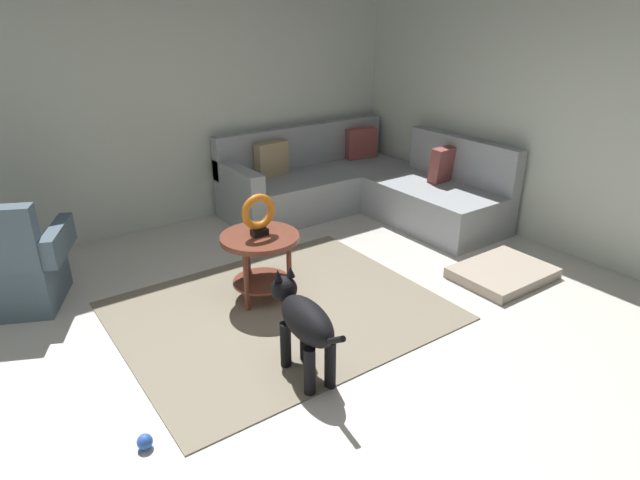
{
  "coord_description": "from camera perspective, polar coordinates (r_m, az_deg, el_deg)",
  "views": [
    {
      "loc": [
        -1.64,
        -2.36,
        2.13
      ],
      "look_at": [
        0.45,
        0.6,
        0.55
      ],
      "focal_mm": 30.34,
      "sensor_mm": 36.0,
      "label": 1
    }
  ],
  "objects": [
    {
      "name": "ground_plane",
      "position": [
        3.61,
        -0.33,
        -13.62
      ],
      "size": [
        6.0,
        6.0,
        0.1
      ],
      "primitive_type": "cube",
      "color": "silver"
    },
    {
      "name": "dog",
      "position": [
        3.3,
        -1.75,
        -8.52
      ],
      "size": [
        0.27,
        0.85,
        0.63
      ],
      "rotation": [
        0.0,
        0.0,
        6.19
      ],
      "color": "black",
      "rests_on": "ground_plane"
    },
    {
      "name": "armchair",
      "position": [
        4.64,
        -29.75,
        -2.67
      ],
      "size": [
        0.98,
        0.88,
        0.88
      ],
      "rotation": [
        0.0,
        0.0,
        -0.44
      ],
      "color": "#4C6070",
      "rests_on": "ground_plane"
    },
    {
      "name": "area_rug",
      "position": [
        4.13,
        -4.24,
        -7.46
      ],
      "size": [
        2.3,
        1.9,
        0.01
      ],
      "primitive_type": "cube",
      "color": "gray",
      "rests_on": "ground_plane"
    },
    {
      "name": "wall_right",
      "position": [
        5.21,
        27.84,
        12.32
      ],
      "size": [
        0.12,
        6.0,
        2.7
      ],
      "primitive_type": "cube",
      "color": "silver",
      "rests_on": "ground_plane"
    },
    {
      "name": "wall_back",
      "position": [
        5.6,
        -18.48,
        14.39
      ],
      "size": [
        6.0,
        0.12,
        2.7
      ],
      "primitive_type": "cube",
      "color": "silver",
      "rests_on": "ground_plane"
    },
    {
      "name": "side_table",
      "position": [
        4.14,
        -6.31,
        -1.06
      ],
      "size": [
        0.6,
        0.6,
        0.54
      ],
      "color": "brown",
      "rests_on": "ground_plane"
    },
    {
      "name": "sectional_couch",
      "position": [
        5.98,
        4.25,
        5.57
      ],
      "size": [
        2.2,
        2.25,
        0.88
      ],
      "color": "#9EA3A8",
      "rests_on": "ground_plane"
    },
    {
      "name": "torus_sculpture",
      "position": [
        4.02,
        -6.5,
        2.76
      ],
      "size": [
        0.28,
        0.08,
        0.33
      ],
      "color": "black",
      "rests_on": "side_table"
    },
    {
      "name": "dog_bed_mat",
      "position": [
        4.84,
        18.7,
        -3.31
      ],
      "size": [
        0.8,
        0.6,
        0.09
      ],
      "primitive_type": "cube",
      "color": "#B2A38E",
      "rests_on": "ground_plane"
    },
    {
      "name": "dog_toy_ball",
      "position": [
        3.14,
        -18.0,
        -19.57
      ],
      "size": [
        0.08,
        0.08,
        0.08
      ],
      "primitive_type": "sphere",
      "color": "blue",
      "rests_on": "ground_plane"
    }
  ]
}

